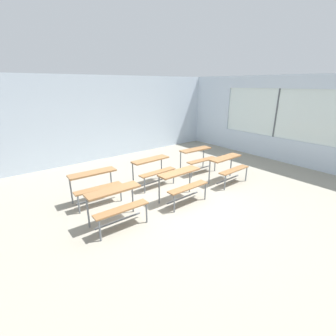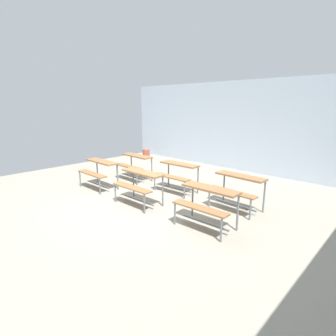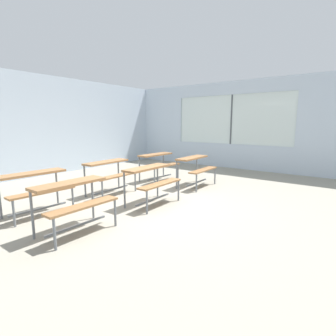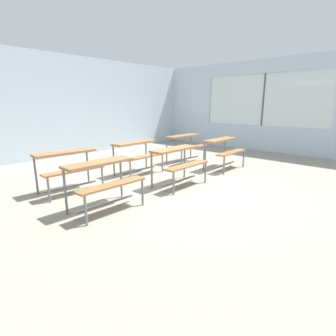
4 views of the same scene
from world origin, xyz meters
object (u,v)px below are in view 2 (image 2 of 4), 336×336
(trash_bin, at_px, (146,154))
(desk_bench_r0c2, at_px, (207,198))
(desk_bench_r0c1, at_px, (139,180))
(desk_bench_r0c0, at_px, (99,168))
(desk_bench_r1c0, at_px, (134,161))
(desk_bench_r1c2, at_px, (237,184))
(desk_bench_r1c1, at_px, (177,171))

(trash_bin, bearing_deg, desk_bench_r0c2, -32.57)
(desk_bench_r0c1, height_order, trash_bin, desk_bench_r0c1)
(desk_bench_r0c0, height_order, desk_bench_r0c2, same)
(desk_bench_r0c1, xyz_separation_m, desk_bench_r1c0, (-1.65, 1.23, 0.00))
(desk_bench_r1c0, bearing_deg, desk_bench_r0c2, -16.13)
(desk_bench_r0c0, xyz_separation_m, desk_bench_r0c1, (1.70, -0.03, 0.00))
(desk_bench_r1c0, relative_size, desk_bench_r1c2, 1.00)
(desk_bench_r0c1, relative_size, desk_bench_r1c2, 0.98)
(desk_bench_r1c0, height_order, trash_bin, desk_bench_r1c0)
(desk_bench_r0c0, relative_size, desk_bench_r0c1, 1.00)
(desk_bench_r0c2, xyz_separation_m, desk_bench_r1c1, (-1.78, 1.18, 0.00))
(desk_bench_r0c0, bearing_deg, desk_bench_r1c0, 88.10)
(desk_bench_r1c2, bearing_deg, trash_bin, 158.98)
(desk_bench_r0c0, xyz_separation_m, desk_bench_r1c1, (1.72, 1.21, 0.00))
(desk_bench_r0c2, height_order, desk_bench_r1c0, same)
(desk_bench_r0c0, bearing_deg, desk_bench_r1c2, 19.64)
(desk_bench_r0c0, height_order, desk_bench_r1c2, same)
(desk_bench_r0c1, xyz_separation_m, desk_bench_r1c2, (1.76, 1.24, 0.00))
(desk_bench_r0c2, relative_size, desk_bench_r1c1, 1.00)
(desk_bench_r0c2, height_order, trash_bin, desk_bench_r0c2)
(desk_bench_r0c1, relative_size, trash_bin, 3.08)
(desk_bench_r0c1, bearing_deg, desk_bench_r1c1, 88.23)
(desk_bench_r1c0, height_order, desk_bench_r1c2, same)
(desk_bench_r0c1, bearing_deg, desk_bench_r0c0, 178.16)
(desk_bench_r0c2, relative_size, desk_bench_r1c0, 0.99)
(desk_bench_r0c2, distance_m, desk_bench_r1c2, 1.17)
(desk_bench_r0c2, xyz_separation_m, trash_bin, (-5.75, 3.67, -0.38))
(desk_bench_r1c2, xyz_separation_m, trash_bin, (-5.71, 2.50, -0.38))
(desk_bench_r0c0, relative_size, desk_bench_r1c2, 0.98)
(desk_bench_r0c0, height_order, desk_bench_r0c1, same)
(trash_bin, bearing_deg, desk_bench_r1c0, -47.61)
(desk_bench_r1c2, bearing_deg, desk_bench_r1c0, -177.13)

